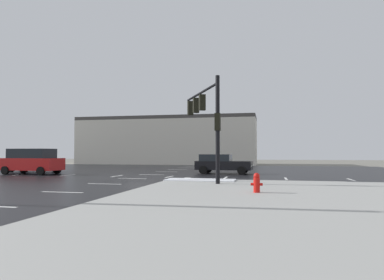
# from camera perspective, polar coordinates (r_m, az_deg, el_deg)

# --- Properties ---
(ground_plane) EXTENTS (120.00, 120.00, 0.00)m
(ground_plane) POSITION_cam_1_polar(r_m,az_deg,el_deg) (25.06, -8.23, -6.08)
(ground_plane) COLOR slate
(road_asphalt) EXTENTS (44.00, 44.00, 0.02)m
(road_asphalt) POSITION_cam_1_polar(r_m,az_deg,el_deg) (25.06, -8.23, -6.06)
(road_asphalt) COLOR black
(road_asphalt) RESTS_ON ground_plane
(sidewalk_corner) EXTENTS (18.00, 18.00, 0.14)m
(sidewalk_corner) POSITION_cam_1_polar(r_m,az_deg,el_deg) (12.02, 28.42, -9.91)
(sidewalk_corner) COLOR #9E9E99
(sidewalk_corner) RESTS_ON ground_plane
(snow_strip_curbside) EXTENTS (4.00, 1.60, 0.06)m
(snow_strip_curbside) POSITION_cam_1_polar(r_m,az_deg,el_deg) (19.85, 1.39, -6.67)
(snow_strip_curbside) COLOR white
(snow_strip_curbside) RESTS_ON sidewalk_corner
(lane_markings) EXTENTS (36.15, 36.15, 0.01)m
(lane_markings) POSITION_cam_1_polar(r_m,az_deg,el_deg) (23.36, -6.62, -6.32)
(lane_markings) COLOR silver
(lane_markings) RESTS_ON road_asphalt
(traffic_signal_mast) EXTENTS (3.01, 5.61, 5.64)m
(traffic_signal_mast) POSITION_cam_1_polar(r_m,az_deg,el_deg) (19.85, 2.28, 4.63)
(traffic_signal_mast) COLOR black
(traffic_signal_mast) RESTS_ON sidewalk_corner
(fire_hydrant) EXTENTS (0.48, 0.26, 0.79)m
(fire_hydrant) POSITION_cam_1_polar(r_m,az_deg,el_deg) (14.15, 10.73, -7.00)
(fire_hydrant) COLOR red
(fire_hydrant) RESTS_ON sidewalk_corner
(strip_building_background) EXTENTS (26.23, 8.00, 6.97)m
(strip_building_background) POSITION_cam_1_polar(r_m,az_deg,el_deg) (51.50, -4.09, -0.15)
(strip_building_background) COLOR beige
(strip_building_background) RESTS_ON ground_plane
(sedan_navy) EXTENTS (4.56, 2.08, 1.58)m
(sedan_navy) POSITION_cam_1_polar(r_m,az_deg,el_deg) (34.04, -25.18, -3.40)
(sedan_navy) COLOR #141E47
(sedan_navy) RESTS_ON road_asphalt
(sedan_black) EXTENTS (4.62, 2.24, 1.58)m
(sedan_black) POSITION_cam_1_polar(r_m,az_deg,el_deg) (28.00, 5.00, -3.92)
(sedan_black) COLOR black
(sedan_black) RESTS_ON road_asphalt
(suv_red) EXTENTS (4.91, 2.35, 2.03)m
(suv_red) POSITION_cam_1_polar(r_m,az_deg,el_deg) (30.12, -25.17, -3.15)
(suv_red) COLOR #B21919
(suv_red) RESTS_ON road_asphalt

